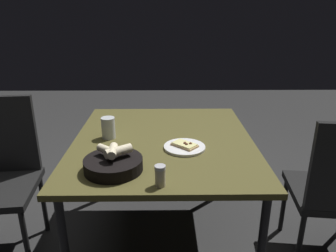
# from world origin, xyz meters

# --- Properties ---
(ground) EXTENTS (8.00, 8.00, 0.00)m
(ground) POSITION_xyz_m (0.00, 0.00, 0.00)
(ground) COLOR #2B2B2B
(dining_table) EXTENTS (1.17, 1.02, 0.72)m
(dining_table) POSITION_xyz_m (0.00, 0.00, 0.66)
(dining_table) COLOR #4E4822
(dining_table) RESTS_ON ground
(pizza_plate) EXTENTS (0.22, 0.22, 0.04)m
(pizza_plate) POSITION_xyz_m (-0.13, -0.11, 0.73)
(pizza_plate) COLOR white
(pizza_plate) RESTS_ON dining_table
(bread_basket) EXTENTS (0.27, 0.27, 0.12)m
(bread_basket) POSITION_xyz_m (-0.37, 0.23, 0.75)
(bread_basket) COLOR black
(bread_basket) RESTS_ON dining_table
(beer_glass) EXTENTS (0.08, 0.08, 0.12)m
(beer_glass) POSITION_xyz_m (0.03, 0.32, 0.77)
(beer_glass) COLOR silver
(beer_glass) RESTS_ON dining_table
(pepper_shaker) EXTENTS (0.05, 0.05, 0.09)m
(pepper_shaker) POSITION_xyz_m (-0.51, 0.01, 0.76)
(pepper_shaker) COLOR #BFB299
(pepper_shaker) RESTS_ON dining_table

